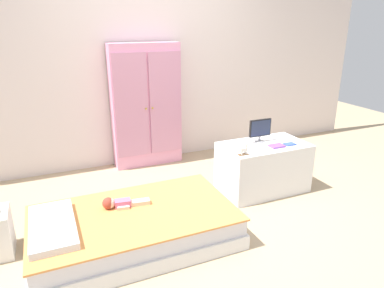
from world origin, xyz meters
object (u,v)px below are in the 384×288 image
object	(u,v)px
wardrobe	(146,106)
tv_monitor	(260,129)
rocking_horse_toy	(244,149)
book_blue	(290,144)
doll	(117,203)
tv_stand	(263,167)
book_purple	(277,146)
bed	(135,227)

from	to	relation	value
wardrobe	tv_monitor	distance (m)	1.45
rocking_horse_toy	book_blue	distance (m)	0.60
doll	tv_stand	world-z (taller)	tv_stand
doll	book_purple	bearing A→B (deg)	4.56
bed	doll	bearing A→B (deg)	126.63
wardrobe	tv_monitor	bearing A→B (deg)	-51.06
doll	book_purple	distance (m)	1.70
wardrobe	book_purple	size ratio (longest dim) A/B	10.15
bed	doll	distance (m)	0.25
rocking_horse_toy	book_purple	xyz separation A→B (m)	(0.43, 0.06, -0.05)
tv_stand	tv_monitor	bearing A→B (deg)	92.27
bed	wardrobe	distance (m)	1.82
rocking_horse_toy	wardrobe	bearing A→B (deg)	111.46
tv_monitor	rocking_horse_toy	bearing A→B (deg)	-142.50
bed	book_blue	distance (m)	1.80
rocking_horse_toy	doll	bearing A→B (deg)	-176.83
doll	rocking_horse_toy	size ratio (longest dim) A/B	3.18
tv_stand	rocking_horse_toy	size ratio (longest dim) A/B	7.35
doll	wardrobe	world-z (taller)	wardrobe
doll	book_blue	xyz separation A→B (m)	(1.84, 0.13, 0.22)
book_blue	doll	bearing A→B (deg)	-175.84
bed	tv_monitor	bearing A→B (deg)	17.72
doll	book_purple	world-z (taller)	book_purple
tv_stand	rocking_horse_toy	bearing A→B (deg)	-153.03
wardrobe	tv_stand	bearing A→B (deg)	-53.11
rocking_horse_toy	tv_monitor	bearing A→B (deg)	37.50
bed	book_blue	bearing A→B (deg)	8.86
doll	bed	bearing A→B (deg)	-53.37
book_purple	book_blue	bearing A→B (deg)	0.00
tv_stand	rocking_horse_toy	distance (m)	0.52
doll	book_purple	xyz separation A→B (m)	(1.68, 0.13, 0.22)
tv_monitor	book_purple	world-z (taller)	tv_monitor
bed	tv_stand	size ratio (longest dim) A/B	1.80
wardrobe	rocking_horse_toy	xyz separation A→B (m)	(0.55, -1.40, -0.17)
tv_monitor	rocking_horse_toy	distance (m)	0.46
doll	rocking_horse_toy	distance (m)	1.28
bed	tv_monitor	xyz separation A→B (m)	(1.51, 0.48, 0.53)
doll	wardrobe	size ratio (longest dim) A/B	0.26
wardrobe	bed	bearing A→B (deg)	-110.43
doll	tv_stand	bearing A→B (deg)	8.93
tv_stand	tv_monitor	world-z (taller)	tv_monitor
doll	wardrobe	distance (m)	1.69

